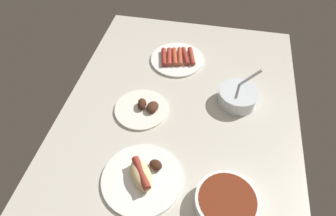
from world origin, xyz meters
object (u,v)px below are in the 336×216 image
at_px(plate_grilled_meat, 143,108).
at_px(plate_sausages, 177,58).
at_px(bowl_coleslaw, 238,96).
at_px(bowl_chili, 226,202).
at_px(plate_hotdog_assembled, 142,177).

bearing_deg(plate_grilled_meat, plate_sausages, -13.80).
xyz_separation_m(bowl_coleslaw, bowl_chili, (-0.44, 0.01, -0.00)).
height_order(bowl_coleslaw, plate_hotdog_assembled, bowl_coleslaw).
distance_m(bowl_coleslaw, plate_sausages, 0.34).
height_order(bowl_chili, plate_hotdog_assembled, plate_hotdog_assembled).
relative_size(plate_grilled_meat, plate_hotdog_assembled, 0.79).
xyz_separation_m(bowl_coleslaw, plate_hotdog_assembled, (-0.40, 0.28, -0.02)).
relative_size(bowl_coleslaw, plate_hotdog_assembled, 0.60).
relative_size(bowl_coleslaw, plate_grilled_meat, 0.77).
relative_size(plate_grilled_meat, bowl_chili, 1.08).
relative_size(bowl_chili, plate_sausages, 0.80).
bearing_deg(bowl_chili, plate_hotdog_assembled, 81.77).
height_order(plate_grilled_meat, plate_sausages, plate_grilled_meat).
relative_size(plate_grilled_meat, plate_sausages, 0.86).
height_order(bowl_coleslaw, plate_grilled_meat, bowl_coleslaw).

